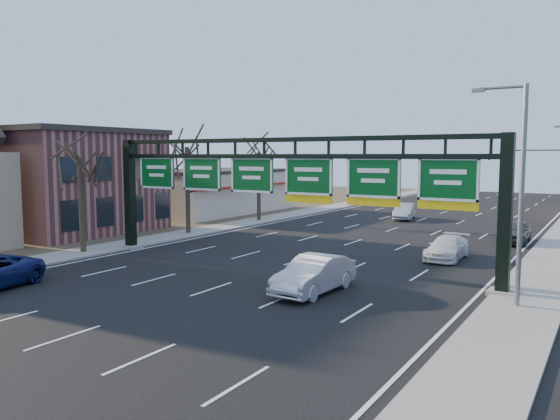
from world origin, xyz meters
The scene contains 17 objects.
ground centered at (0.00, 0.00, 0.00)m, with size 160.00×160.00×0.00m, color black.
sidewalk_left centered at (-12.80, 20.00, 0.06)m, with size 3.00×120.00×0.12m, color gray.
sidewalk_right centered at (12.80, 20.00, 0.06)m, with size 3.00×120.00×0.12m, color gray.
dirt_strip_left centered at (-25.00, 20.00, 0.03)m, with size 21.00×120.00×0.06m, color #473D2B.
lane_markings centered at (0.00, 20.00, 0.01)m, with size 21.60×120.00×0.01m, color white.
sign_gantry centered at (0.16, 8.00, 4.63)m, with size 24.60×1.20×7.20m.
brick_block centered at (-21.50, 11.00, 4.16)m, with size 10.40×12.40×8.30m.
cream_strip centered at (-21.48, 29.00, 2.36)m, with size 10.90×18.40×4.70m.
tree_gantry centered at (-12.80, 5.00, 7.11)m, with size 3.60×3.60×8.48m.
tree_mid centered at (-12.80, 15.00, 7.85)m, with size 3.60×3.60×9.24m.
tree_far centered at (-12.80, 25.00, 7.48)m, with size 3.60×3.60×8.86m.
streetlight_near centered at (12.47, 6.00, 5.08)m, with size 2.15×0.22×9.00m.
traffic_signal_mast centered at (5.69, 55.00, 5.50)m, with size 10.16×0.54×7.00m.
car_silver_sedan centered at (4.36, 3.93, 0.83)m, with size 1.76×5.05×1.66m, color silver.
car_white_wagon centered at (7.37, 15.21, 0.68)m, with size 1.91×4.70×1.36m, color white.
car_grey_far centered at (9.83, 23.86, 0.81)m, with size 1.92×4.77×1.63m, color #424448.
car_silver_distant centered at (-1.51, 33.53, 0.78)m, with size 1.65×4.72×1.56m, color silver.
Camera 1 is at (15.78, -17.52, 6.22)m, focal length 35.00 mm.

